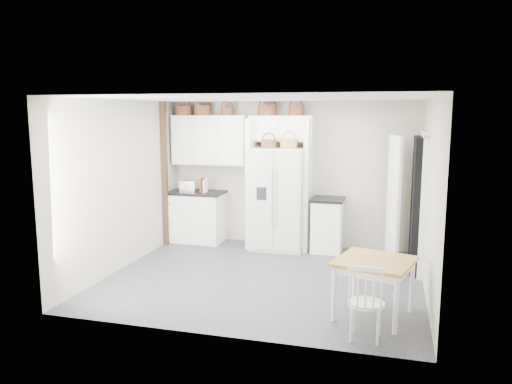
% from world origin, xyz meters
% --- Properties ---
extents(floor, '(4.50, 4.50, 0.00)m').
position_xyz_m(floor, '(0.00, 0.00, 0.00)').
color(floor, black).
rests_on(floor, ground).
extents(ceiling, '(4.50, 4.50, 0.00)m').
position_xyz_m(ceiling, '(0.00, 0.00, 2.60)').
color(ceiling, white).
rests_on(ceiling, wall_back).
extents(wall_back, '(4.50, 0.00, 4.50)m').
position_xyz_m(wall_back, '(0.00, 2.00, 1.30)').
color(wall_back, '#B3AD9F').
rests_on(wall_back, floor).
extents(wall_left, '(0.00, 4.00, 4.00)m').
position_xyz_m(wall_left, '(-2.25, 0.00, 1.30)').
color(wall_left, '#B3AD9F').
rests_on(wall_left, floor).
extents(wall_right, '(0.00, 4.00, 4.00)m').
position_xyz_m(wall_right, '(2.25, 0.00, 1.30)').
color(wall_right, '#B3AD9F').
rests_on(wall_right, floor).
extents(refrigerator, '(0.93, 0.75, 1.80)m').
position_xyz_m(refrigerator, '(-0.15, 1.64, 0.90)').
color(refrigerator, silver).
rests_on(refrigerator, floor).
extents(base_cab_left, '(0.98, 0.62, 0.91)m').
position_xyz_m(base_cab_left, '(-1.74, 1.70, 0.46)').
color(base_cab_left, white).
rests_on(base_cab_left, floor).
extents(base_cab_right, '(0.51, 0.61, 0.90)m').
position_xyz_m(base_cab_right, '(0.71, 1.70, 0.45)').
color(base_cab_right, white).
rests_on(base_cab_right, floor).
extents(dining_table, '(1.03, 1.03, 0.70)m').
position_xyz_m(dining_table, '(1.60, -1.01, 0.35)').
color(dining_table, olive).
rests_on(dining_table, floor).
extents(windsor_chair, '(0.40, 0.37, 0.80)m').
position_xyz_m(windsor_chair, '(1.55, -1.64, 0.40)').
color(windsor_chair, white).
rests_on(windsor_chair, floor).
extents(counter_left, '(1.03, 0.66, 0.04)m').
position_xyz_m(counter_left, '(-1.74, 1.70, 0.93)').
color(counter_left, black).
rests_on(counter_left, base_cab_left).
extents(counter_right, '(0.55, 0.65, 0.04)m').
position_xyz_m(counter_right, '(0.71, 1.70, 0.92)').
color(counter_right, black).
rests_on(counter_right, base_cab_right).
extents(toaster, '(0.31, 0.20, 0.20)m').
position_xyz_m(toaster, '(-1.89, 1.69, 1.05)').
color(toaster, silver).
rests_on(toaster, counter_left).
extents(cookbook_red, '(0.05, 0.17, 0.25)m').
position_xyz_m(cookbook_red, '(-1.59, 1.62, 1.08)').
color(cookbook_red, maroon).
rests_on(cookbook_red, counter_left).
extents(cookbook_cream, '(0.04, 0.16, 0.23)m').
position_xyz_m(cookbook_cream, '(-1.53, 1.62, 1.07)').
color(cookbook_cream, '#F8E6C9').
rests_on(cookbook_cream, counter_left).
extents(basket_upper_a, '(0.31, 0.31, 0.17)m').
position_xyz_m(basket_upper_a, '(-2.01, 1.83, 2.44)').
color(basket_upper_a, '#582711').
rests_on(basket_upper_a, upper_cabinet).
extents(basket_upper_b, '(0.32, 0.32, 0.19)m').
position_xyz_m(basket_upper_b, '(-1.63, 1.83, 2.44)').
color(basket_upper_b, '#582711').
rests_on(basket_upper_b, upper_cabinet).
extents(basket_upper_c, '(0.25, 0.25, 0.15)m').
position_xyz_m(basket_upper_c, '(-1.16, 1.83, 2.42)').
color(basket_upper_c, '#582711').
rests_on(basket_upper_c, upper_cabinet).
extents(basket_bridge_a, '(0.34, 0.34, 0.19)m').
position_xyz_m(basket_bridge_a, '(-0.41, 1.83, 2.44)').
color(basket_bridge_a, '#582711').
rests_on(basket_bridge_a, bridge_cabinet).
extents(basket_bridge_b, '(0.27, 0.27, 0.16)m').
position_xyz_m(basket_bridge_b, '(0.10, 1.83, 2.43)').
color(basket_bridge_b, '#582711').
rests_on(basket_bridge_b, bridge_cabinet).
extents(basket_fridge_a, '(0.27, 0.27, 0.14)m').
position_xyz_m(basket_fridge_a, '(-0.32, 1.54, 1.87)').
color(basket_fridge_a, '#582711').
rests_on(basket_fridge_a, refrigerator).
extents(basket_fridge_b, '(0.29, 0.29, 0.16)m').
position_xyz_m(basket_fridge_b, '(0.04, 1.54, 1.88)').
color(basket_fridge_b, brown).
rests_on(basket_fridge_b, refrigerator).
extents(upper_cabinet, '(1.40, 0.34, 0.90)m').
position_xyz_m(upper_cabinet, '(-1.50, 1.83, 1.90)').
color(upper_cabinet, white).
rests_on(upper_cabinet, wall_back).
extents(bridge_cabinet, '(1.12, 0.34, 0.45)m').
position_xyz_m(bridge_cabinet, '(-0.15, 1.83, 2.12)').
color(bridge_cabinet, white).
rests_on(bridge_cabinet, wall_back).
extents(fridge_panel_left, '(0.08, 0.60, 2.30)m').
position_xyz_m(fridge_panel_left, '(-0.66, 1.70, 1.15)').
color(fridge_panel_left, white).
rests_on(fridge_panel_left, floor).
extents(fridge_panel_right, '(0.08, 0.60, 2.30)m').
position_xyz_m(fridge_panel_right, '(0.36, 1.70, 1.15)').
color(fridge_panel_right, white).
rests_on(fridge_panel_right, floor).
extents(trim_post, '(0.09, 0.09, 2.60)m').
position_xyz_m(trim_post, '(-2.20, 1.35, 1.30)').
color(trim_post, black).
rests_on(trim_post, floor).
extents(doorway_void, '(0.18, 0.85, 2.05)m').
position_xyz_m(doorway_void, '(2.16, 1.00, 1.02)').
color(doorway_void, black).
rests_on(doorway_void, floor).
extents(door_slab, '(0.21, 0.79, 2.05)m').
position_xyz_m(door_slab, '(1.80, 1.33, 1.02)').
color(door_slab, white).
rests_on(door_slab, floor).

